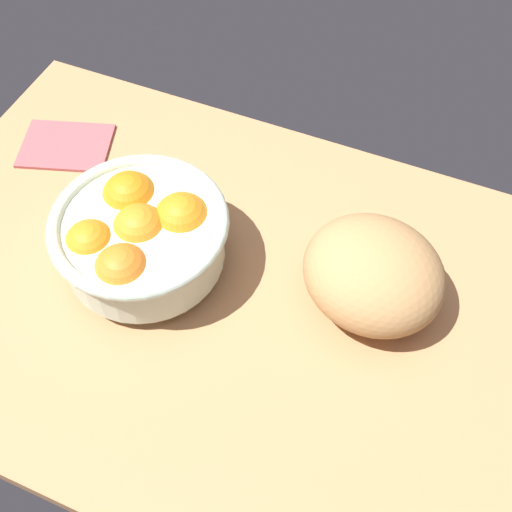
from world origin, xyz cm
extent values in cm
cube|color=tan|center=(0.00, 0.00, -1.50)|extent=(80.69, 58.15, 3.00)
cylinder|color=silver|center=(-7.49, 0.19, 0.90)|extent=(10.01, 10.01, 1.79)
cylinder|color=silver|center=(-7.49, 0.19, 5.02)|extent=(19.47, 19.47, 6.45)
torus|color=silver|center=(-7.49, 0.19, 8.24)|extent=(21.07, 21.07, 1.60)
sphere|color=orange|center=(-3.65, 3.32, 6.57)|extent=(7.03, 7.03, 7.03)
sphere|color=orange|center=(-11.77, -3.97, 6.45)|extent=(6.33, 6.33, 6.33)
sphere|color=orange|center=(-6.54, -5.78, 6.51)|extent=(6.71, 6.71, 6.71)
sphere|color=orange|center=(-10.96, 3.84, 6.58)|extent=(7.09, 7.09, 7.09)
sphere|color=orange|center=(-7.49, 0.19, 6.53)|extent=(6.79, 6.79, 6.79)
ellipsoid|color=tan|center=(19.37, 5.91, 5.12)|extent=(20.74, 19.81, 10.23)
cube|color=#B15457|center=(-28.00, 13.32, 0.48)|extent=(14.82, 12.79, 0.96)
camera|label=1|loc=(22.69, -36.67, 66.67)|focal=45.11mm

